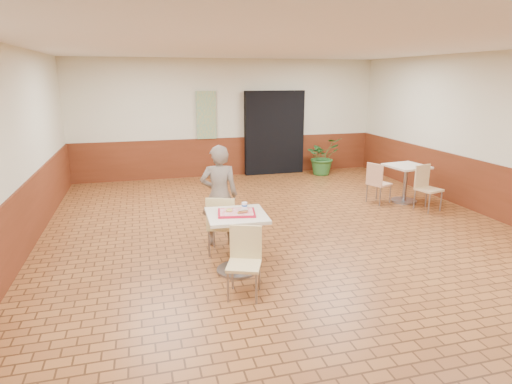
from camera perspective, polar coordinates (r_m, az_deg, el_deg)
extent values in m
cube|color=brown|center=(6.91, 5.04, -6.59)|extent=(8.00, 10.00, 0.01)
cube|color=white|center=(6.43, 5.68, 19.08)|extent=(8.00, 10.00, 0.01)
cube|color=beige|center=(11.29, -3.63, 9.77)|extent=(8.00, 0.01, 3.00)
cube|color=beige|center=(6.35, -30.95, 3.46)|extent=(0.01, 10.00, 3.00)
cube|color=beige|center=(8.73, 30.92, 6.10)|extent=(0.01, 10.00, 3.00)
cube|color=#5A2511|center=(11.40, -3.52, 4.75)|extent=(8.00, 0.04, 1.00)
cube|color=#5A2511|center=(6.58, -29.61, -5.07)|extent=(0.04, 10.00, 1.00)
cube|color=#5A2511|center=(8.90, 29.97, -0.25)|extent=(0.04, 10.00, 1.00)
cube|color=black|center=(11.52, 2.44, 7.89)|extent=(1.60, 0.22, 2.20)
cube|color=gray|center=(11.12, -6.65, 10.13)|extent=(0.50, 0.03, 1.20)
cube|color=beige|center=(5.62, -2.61, -3.14)|extent=(0.77, 0.77, 0.04)
cylinder|color=gray|center=(5.76, -2.56, -6.98)|extent=(0.09, 0.09, 0.77)
cylinder|color=gray|center=(5.90, -2.52, -10.29)|extent=(0.55, 0.55, 0.03)
cube|color=#E0C786|center=(5.11, -1.62, -9.78)|extent=(0.50, 0.50, 0.04)
cube|color=#E0C786|center=(5.18, -1.38, -6.67)|extent=(0.37, 0.17, 0.42)
cylinder|color=gray|center=(5.08, -3.76, -12.57)|extent=(0.03, 0.03, 0.38)
cylinder|color=gray|center=(5.04, 0.04, -12.79)|extent=(0.03, 0.03, 0.38)
cylinder|color=gray|center=(5.37, -3.14, -10.95)|extent=(0.03, 0.03, 0.38)
cylinder|color=gray|center=(5.33, 0.43, -11.14)|extent=(0.03, 0.03, 0.38)
cube|color=#DFCE86|center=(6.35, -4.43, -4.49)|extent=(0.53, 0.53, 0.04)
cube|color=#DFCE86|center=(6.09, -4.79, -2.90)|extent=(0.40, 0.18, 0.45)
cylinder|color=gray|center=(6.56, -2.58, -5.86)|extent=(0.03, 0.03, 0.40)
cylinder|color=gray|center=(6.62, -5.63, -5.72)|extent=(0.03, 0.03, 0.40)
cylinder|color=gray|center=(6.23, -3.06, -7.02)|extent=(0.03, 0.03, 0.40)
cylinder|color=gray|center=(6.29, -6.27, -6.86)|extent=(0.03, 0.03, 0.40)
imported|color=#736559|center=(6.57, -4.91, -0.50)|extent=(0.62, 0.46, 1.57)
cube|color=#B10D25|center=(5.60, -2.62, -2.81)|extent=(0.48, 0.38, 0.03)
cube|color=#E18585|center=(5.60, -2.62, -2.66)|extent=(0.43, 0.32, 0.00)
torus|color=gold|center=(5.62, -3.60, -2.44)|extent=(0.11, 0.11, 0.03)
ellipsoid|color=#B46234|center=(5.55, -1.71, -2.60)|extent=(0.15, 0.10, 0.04)
cube|color=#EEEACE|center=(5.54, -1.72, -2.38)|extent=(0.14, 0.08, 0.01)
ellipsoid|color=#A17816|center=(5.52, -2.31, -2.77)|extent=(0.04, 0.03, 0.02)
cylinder|color=white|center=(5.69, -1.54, -1.83)|extent=(0.07, 0.07, 0.09)
cylinder|color=blue|center=(5.69, -1.54, -1.79)|extent=(0.07, 0.07, 0.02)
cube|color=beige|center=(9.39, 19.47, 3.27)|extent=(0.74, 0.74, 0.04)
cylinder|color=gray|center=(9.48, 19.26, 0.97)|extent=(0.08, 0.08, 0.74)
cylinder|color=gray|center=(9.56, 19.08, -1.09)|extent=(0.53, 0.53, 0.03)
cube|color=#E8B38B|center=(9.22, 16.10, 1.05)|extent=(0.51, 0.51, 0.04)
cube|color=#E8B38B|center=(9.03, 15.54, 2.32)|extent=(0.18, 0.37, 0.43)
cylinder|color=gray|center=(9.31, 17.45, -0.25)|extent=(0.03, 0.03, 0.38)
cylinder|color=gray|center=(9.50, 15.80, 0.17)|extent=(0.03, 0.03, 0.38)
cylinder|color=gray|center=(9.05, 16.22, -0.60)|extent=(0.03, 0.03, 0.38)
cylinder|color=gray|center=(9.24, 14.55, -0.15)|extent=(0.03, 0.03, 0.38)
cube|color=#D8B881|center=(9.01, 22.04, 0.29)|extent=(0.50, 0.50, 0.04)
cube|color=#D8B881|center=(9.06, 21.29, 2.03)|extent=(0.40, 0.13, 0.44)
cylinder|color=gray|center=(8.83, 22.09, -1.46)|extent=(0.03, 0.03, 0.40)
cylinder|color=gray|center=(9.10, 23.44, -1.13)|extent=(0.03, 0.03, 0.40)
cylinder|color=gray|center=(9.03, 20.37, -0.93)|extent=(0.03, 0.03, 0.40)
cylinder|color=gray|center=(9.30, 21.74, -0.62)|extent=(0.03, 0.03, 0.40)
imported|color=#2C6428|center=(11.59, 8.86, 4.74)|extent=(1.09, 1.01, 0.99)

